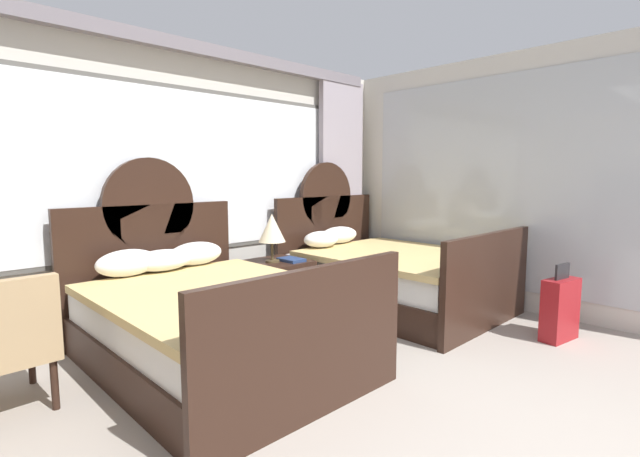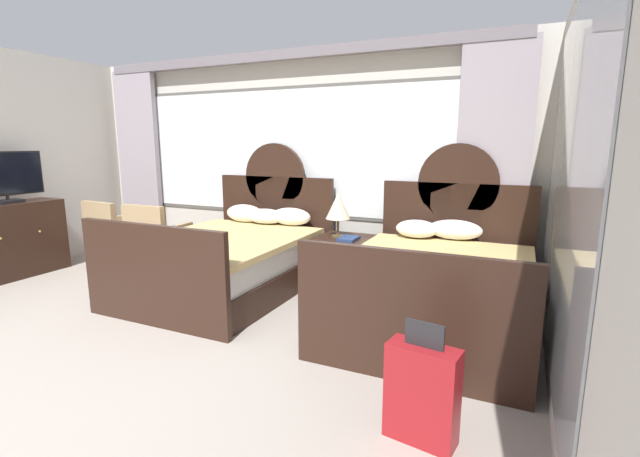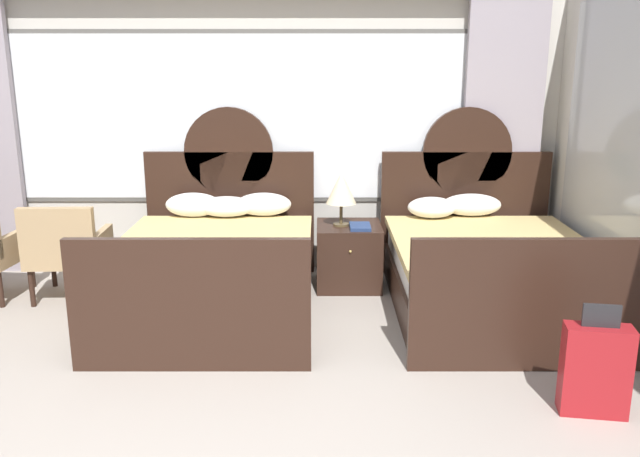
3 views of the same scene
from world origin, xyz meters
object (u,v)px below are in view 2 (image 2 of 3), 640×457
Objects in this scene: table_lamp_on_nightstand at (338,207)px; suitcase_on_floor at (422,393)px; nightstand_between_beds at (344,262)px; bed_near_window at (230,258)px; armchair_by_window_centre at (114,229)px; book_on_nightstand at (349,239)px; bed_near_mirror at (436,285)px; armchair_by_window_left at (156,234)px; tv_flatscreen at (5,177)px.

table_lamp_on_nightstand is 2.71m from suitcase_on_floor.
bed_near_window is at bearing -152.39° from nightstand_between_beds.
bed_near_window is 2.55× the size of armchair_by_window_centre.
book_on_nightstand is at bearing -51.55° from nightstand_between_beds.
suitcase_on_floor is at bearing -82.26° from bed_near_mirror.
table_lamp_on_nightstand is 0.57× the size of armchair_by_window_left.
table_lamp_on_nightstand is at bearing 7.92° from armchair_by_window_left.
book_on_nightstand is 0.30× the size of tv_flatscreen.
bed_near_window is at bearing -151.58° from table_lamp_on_nightstand.
table_lamp_on_nightstand is 0.37m from book_on_nightstand.
suitcase_on_floor reaches higher than book_on_nightstand.
tv_flatscreen reaches higher than armchair_by_window_centre.
bed_near_mirror is at bearing -4.01° from armchair_by_window_left.
book_on_nightstand is 0.31× the size of armchair_by_window_centre.
bed_near_mirror is at bearing -25.90° from table_lamp_on_nightstand.
table_lamp_on_nightstand is at bearing 6.03° from armchair_by_window_centre.
suitcase_on_floor is at bearing -59.35° from nightstand_between_beds.
tv_flatscreen is at bearing 169.08° from suitcase_on_floor.
book_on_nightstand is at bearing 21.18° from bed_near_window.
table_lamp_on_nightstand reaches higher than nightstand_between_beds.
nightstand_between_beds is 0.33m from book_on_nightstand.
bed_near_window reaches higher than armchair_by_window_left.
table_lamp_on_nightstand is (1.04, 0.56, 0.55)m from bed_near_window.
table_lamp_on_nightstand is at bearing -165.15° from nightstand_between_beds.
table_lamp_on_nightstand reaches higher than armchair_by_window_centre.
book_on_nightstand is (1.20, 0.47, 0.23)m from bed_near_window.
table_lamp_on_nightstand reaches higher than suitcase_on_floor.
bed_near_mirror is 3.53m from armchair_by_window_left.
nightstand_between_beds is 4.06m from tv_flatscreen.
bed_near_window is at bearing -158.82° from book_on_nightstand.
tv_flatscreen reaches higher than armchair_by_window_left.
bed_near_mirror reaches higher than tv_flatscreen.
bed_near_mirror is 2.55× the size of armchair_by_window_left.
suitcase_on_floor is at bearing -26.92° from armchair_by_window_left.
armchair_by_window_centre is (-3.24, -0.23, -0.13)m from book_on_nightstand.
tv_flatscreen is at bearing -145.35° from armchair_by_window_left.
tv_flatscreen is 5.26m from suitcase_on_floor.
book_on_nightstand is 2.52m from armchair_by_window_left.
bed_near_window is 2.49× the size of tv_flatscreen.
bed_near_mirror is at bearing 7.92° from tv_flatscreen.
nightstand_between_beds is (-1.11, 0.59, -0.06)m from bed_near_mirror.
bed_near_window is 2.06m from armchair_by_window_centre.
armchair_by_window_centre reaches higher than book_on_nightstand.
book_on_nightstand is at bearing 5.25° from armchair_by_window_left.
tv_flatscreen is at bearing -122.89° from armchair_by_window_centre.
bed_near_mirror is 2.55× the size of armchair_by_window_centre.
bed_near_window is 1.00× the size of bed_near_mirror.
tv_flatscreen is (-3.75, -1.27, 0.91)m from nightstand_between_beds.
armchair_by_window_left is (-2.41, -0.35, 0.17)m from nightstand_between_beds.
armchair_by_window_left is (-3.52, 0.25, 0.11)m from bed_near_mirror.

